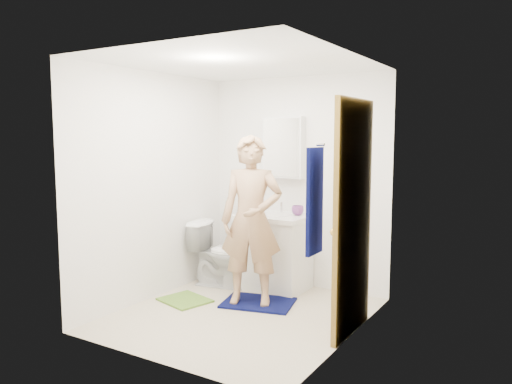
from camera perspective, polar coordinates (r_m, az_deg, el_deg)
floor at (r=5.01m, az=-1.74°, el=-13.93°), size 2.20×2.40×0.02m
ceiling at (r=4.74m, az=-1.84°, el=14.64°), size 2.20×2.40×0.02m
wall_back at (r=5.77m, az=4.79°, el=1.12°), size 2.20×0.02×2.40m
wall_front at (r=3.78m, az=-11.87°, el=-1.82°), size 2.20×0.02×2.40m
wall_left at (r=5.41m, az=-11.69°, el=0.65°), size 0.02×2.40×2.40m
wall_right at (r=4.22m, az=10.92°, el=-0.93°), size 0.02×2.40×2.40m
vanity_cabinet at (r=5.71m, az=2.03°, el=-7.05°), size 0.75×0.55×0.80m
countertop at (r=5.63m, az=2.04°, el=-2.84°), size 0.79×0.59×0.05m
sink_basin at (r=5.63m, az=2.04°, el=-2.69°), size 0.40×0.40×0.03m
faucet at (r=5.77m, az=2.92°, el=-1.76°), size 0.03×0.03×0.12m
medicine_cabinet at (r=5.75m, az=3.18°, el=5.11°), size 0.50×0.12×0.70m
mirror_panel at (r=5.70m, az=2.88°, el=5.10°), size 0.46×0.01×0.66m
door at (r=4.40m, az=11.01°, el=-2.93°), size 0.05×0.80×2.05m
door_knob at (r=4.14m, az=8.92°, el=-4.55°), size 0.07×0.07×0.07m
towel at (r=3.73m, az=6.72°, el=-1.07°), size 0.03×0.24×0.80m
towel_hook at (r=3.68m, az=7.37°, el=5.39°), size 0.06×0.02×0.02m
toilet at (r=5.82m, az=-3.84°, el=-7.07°), size 0.80×0.55×0.75m
bath_mat at (r=5.29m, az=0.26°, el=-12.54°), size 0.82×0.67×0.02m
green_rug at (r=5.43m, az=-8.13°, el=-12.13°), size 0.58×0.53×0.02m
soap_dispenser at (r=5.63m, az=0.11°, el=-1.63°), size 0.11×0.11×0.18m
toothbrush_cup at (r=5.59m, az=4.79°, el=-2.12°), size 0.16×0.16×0.11m
man at (r=5.06m, az=-0.52°, el=-3.24°), size 0.74×0.62×1.72m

